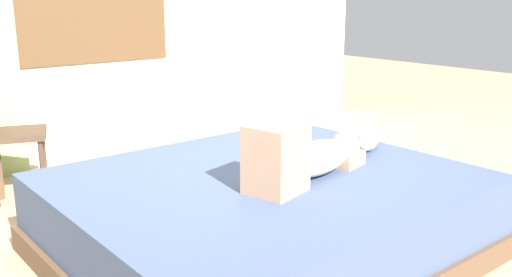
# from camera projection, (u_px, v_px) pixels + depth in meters

# --- Properties ---
(ground_plane) EXTENTS (16.00, 16.00, 0.00)m
(ground_plane) POSITION_uv_depth(u_px,v_px,m) (278.00, 250.00, 3.15)
(ground_plane) COLOR tan
(bed) EXTENTS (2.16, 1.85, 0.44)m
(bed) POSITION_uv_depth(u_px,v_px,m) (265.00, 215.00, 3.08)
(bed) COLOR brown
(bed) RESTS_ON ground
(person_lying) EXTENTS (0.94, 0.45, 0.34)m
(person_lying) POSITION_uv_depth(u_px,v_px,m) (307.00, 157.00, 2.97)
(person_lying) COLOR silver
(person_lying) RESTS_ON bed
(cat) EXTENTS (0.32, 0.24, 0.21)m
(cat) POSITION_uv_depth(u_px,v_px,m) (369.00, 140.00, 3.49)
(cat) COLOR silver
(cat) RESTS_ON bed
(chair_by_desk) EXTENTS (0.49, 0.49, 0.86)m
(chair_by_desk) POSITION_uv_depth(u_px,v_px,m) (5.00, 128.00, 3.82)
(chair_by_desk) COLOR #4C3828
(chair_by_desk) RESTS_ON ground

